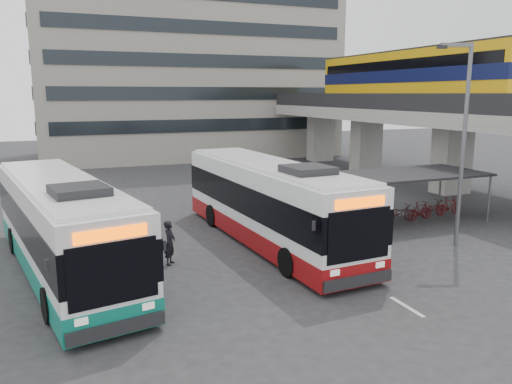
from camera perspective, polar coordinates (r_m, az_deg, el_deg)
name	(u,v)px	position (r m, az deg, el deg)	size (l,w,h in m)	color
ground	(261,259)	(20.41, 0.58, -7.63)	(120.00, 120.00, 0.00)	#28282B
viaduct	(412,98)	(38.86, 17.38, 10.17)	(8.00, 32.00, 9.68)	gray
bike_shelter	(391,198)	(26.71, 15.13, -0.61)	(10.00, 4.00, 2.54)	#595B60
office_block	(185,37)	(55.82, -8.09, 17.17)	(30.00, 15.00, 25.00)	gray
road_markings	(354,275)	(19.00, 11.17, -9.29)	(0.15, 7.60, 0.01)	beige
bus_main	(269,203)	(22.20, 1.48, -1.25)	(3.70, 13.30, 3.89)	white
bus_teal	(62,227)	(19.74, -21.29, -3.73)	(5.12, 13.12, 3.80)	white
pedestrian	(170,243)	(19.80, -9.83, -5.73)	(0.64, 0.42, 1.75)	black
lamp_post	(462,133)	(22.94, 22.46, 6.20)	(1.48, 0.61, 8.64)	#595B60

